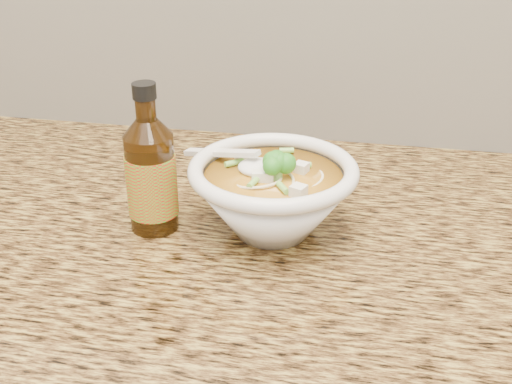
# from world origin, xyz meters

# --- Properties ---
(counter_slab) EXTENTS (4.00, 0.68, 0.04)m
(counter_slab) POSITION_xyz_m (0.00, 1.68, 0.88)
(counter_slab) COLOR olive
(counter_slab) RESTS_ON cabinet
(soup_bowl) EXTENTS (0.22, 0.20, 0.11)m
(soup_bowl) POSITION_xyz_m (-0.04, 1.68, 0.95)
(soup_bowl) COLOR silver
(soup_bowl) RESTS_ON counter_slab
(hot_sauce_bottle) EXTENTS (0.07, 0.07, 0.18)m
(hot_sauce_bottle) POSITION_xyz_m (-0.18, 1.67, 0.97)
(hot_sauce_bottle) COLOR #3B2008
(hot_sauce_bottle) RESTS_ON counter_slab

